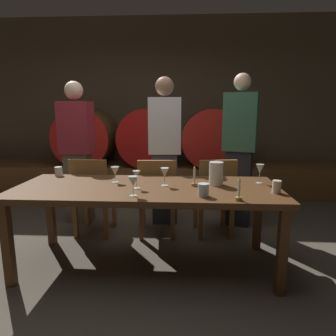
% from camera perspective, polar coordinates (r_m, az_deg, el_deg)
% --- Properties ---
extents(ground_plane, '(9.25, 9.25, 0.00)m').
position_cam_1_polar(ground_plane, '(2.95, -9.54, -17.13)').
color(ground_plane, '#4C443A').
extents(back_wall, '(7.11, 0.24, 2.97)m').
position_cam_1_polar(back_wall, '(5.55, -3.16, 12.03)').
color(back_wall, brown).
rests_on(back_wall, ground).
extents(barrel_shelf, '(6.40, 0.90, 0.49)m').
position_cam_1_polar(barrel_shelf, '(5.14, -3.69, -1.87)').
color(barrel_shelf, brown).
rests_on(barrel_shelf, ground).
extents(wine_barrel_left, '(0.93, 0.96, 0.93)m').
position_cam_1_polar(wine_barrel_left, '(5.25, -15.03, 5.80)').
color(wine_barrel_left, brown).
rests_on(wine_barrel_left, barrel_shelf).
extents(wine_barrel_center, '(0.93, 0.96, 0.93)m').
position_cam_1_polar(wine_barrel_center, '(5.02, -3.63, 5.93)').
color(wine_barrel_center, brown).
rests_on(wine_barrel_center, barrel_shelf).
extents(wine_barrel_right, '(0.93, 0.96, 0.93)m').
position_cam_1_polar(wine_barrel_right, '(5.01, 7.97, 5.83)').
color(wine_barrel_right, '#513319').
rests_on(wine_barrel_right, barrel_shelf).
extents(dining_table, '(2.28, 0.88, 0.74)m').
position_cam_1_polar(dining_table, '(2.60, -4.04, -5.02)').
color(dining_table, '#4C2D16').
rests_on(dining_table, ground).
extents(chair_left, '(0.41, 0.41, 0.88)m').
position_cam_1_polar(chair_left, '(3.39, -14.31, -4.68)').
color(chair_left, brown).
rests_on(chair_left, ground).
extents(chair_center, '(0.43, 0.43, 0.88)m').
position_cam_1_polar(chair_center, '(3.25, -2.10, -5.02)').
color(chair_center, brown).
rests_on(chair_center, ground).
extents(chair_right, '(0.45, 0.45, 0.88)m').
position_cam_1_polar(chair_right, '(3.30, 9.00, -4.88)').
color(chair_right, brown).
rests_on(chair_right, ground).
extents(guest_left, '(0.39, 0.26, 1.72)m').
position_cam_1_polar(guest_left, '(3.79, -16.99, 2.98)').
color(guest_left, brown).
rests_on(guest_left, ground).
extents(guest_center, '(0.39, 0.26, 1.77)m').
position_cam_1_polar(guest_center, '(3.60, -0.65, 3.48)').
color(guest_center, '#33384C').
rests_on(guest_center, ground).
extents(guest_right, '(0.44, 0.35, 1.80)m').
position_cam_1_polar(guest_right, '(3.63, 13.53, 3.43)').
color(guest_right, black).
rests_on(guest_right, ground).
extents(candle_left, '(0.05, 0.05, 0.19)m').
position_cam_1_polar(candle_left, '(2.59, 5.06, -2.38)').
color(candle_left, olive).
rests_on(candle_left, dining_table).
extents(candle_right, '(0.05, 0.05, 0.18)m').
position_cam_1_polar(candle_right, '(2.23, 13.43, -4.90)').
color(candle_right, olive).
rests_on(candle_right, dining_table).
extents(pitcher, '(0.12, 0.12, 0.20)m').
position_cam_1_polar(pitcher, '(2.65, 9.21, -1.03)').
color(pitcher, white).
rests_on(pitcher, dining_table).
extents(wine_glass_far_left, '(0.08, 0.08, 0.15)m').
position_cam_1_polar(wine_glass_far_left, '(2.74, -10.13, -0.65)').
color(wine_glass_far_left, silver).
rests_on(wine_glass_far_left, dining_table).
extents(wine_glass_left, '(0.06, 0.06, 0.15)m').
position_cam_1_polar(wine_glass_left, '(2.50, -6.06, -1.43)').
color(wine_glass_left, silver).
rests_on(wine_glass_left, dining_table).
extents(wine_glass_center, '(0.08, 0.08, 0.16)m').
position_cam_1_polar(wine_glass_center, '(2.28, -6.74, -2.67)').
color(wine_glass_center, silver).
rests_on(wine_glass_center, dining_table).
extents(wine_glass_right, '(0.07, 0.07, 0.16)m').
position_cam_1_polar(wine_glass_right, '(2.57, -0.64, -0.94)').
color(wine_glass_right, white).
rests_on(wine_glass_right, dining_table).
extents(wine_glass_far_right, '(0.07, 0.07, 0.17)m').
position_cam_1_polar(wine_glass_far_right, '(2.79, 17.21, -0.29)').
color(wine_glass_far_right, silver).
rests_on(wine_glass_far_right, dining_table).
extents(cup_left, '(0.07, 0.07, 0.09)m').
position_cam_1_polar(cup_left, '(3.18, -20.25, -0.60)').
color(cup_left, white).
rests_on(cup_left, dining_table).
extents(cup_center, '(0.08, 0.08, 0.10)m').
position_cam_1_polar(cup_center, '(2.29, 6.80, -4.21)').
color(cup_center, silver).
rests_on(cup_center, dining_table).
extents(cup_right, '(0.07, 0.07, 0.10)m').
position_cam_1_polar(cup_right, '(2.51, 20.12, -3.41)').
color(cup_right, beige).
rests_on(cup_right, dining_table).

